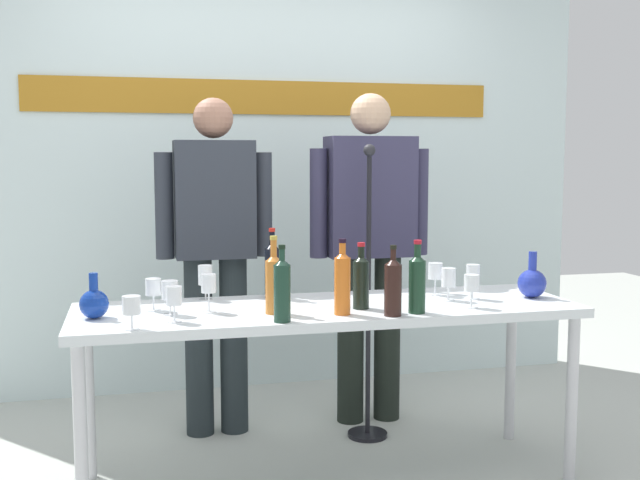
{
  "coord_description": "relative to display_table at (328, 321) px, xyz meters",
  "views": [
    {
      "loc": [
        -0.8,
        -3.12,
        1.41
      ],
      "look_at": [
        0.0,
        0.15,
        1.04
      ],
      "focal_mm": 43.18,
      "sensor_mm": 36.0,
      "label": 1
    }
  ],
  "objects": [
    {
      "name": "wine_glass_left_4",
      "position": [
        -0.81,
        -0.27,
        0.15
      ],
      "size": [
        0.07,
        0.07,
        0.13
      ],
      "color": "white",
      "rests_on": "display_table"
    },
    {
      "name": "wine_bottle_5",
      "position": [
        0.01,
        -0.19,
        0.2
      ],
      "size": [
        0.07,
        0.07,
        0.31
      ],
      "color": "orange",
      "rests_on": "display_table"
    },
    {
      "name": "wine_bottle_2",
      "position": [
        0.31,
        -0.23,
        0.19
      ],
      "size": [
        0.07,
        0.07,
        0.3
      ],
      "color": "#183724",
      "rests_on": "display_table"
    },
    {
      "name": "wine_bottle_0",
      "position": [
        -0.25,
        -0.27,
        0.2
      ],
      "size": [
        0.07,
        0.07,
        0.3
      ],
      "color": "#183628",
      "rests_on": "display_table"
    },
    {
      "name": "wine_glass_right_2",
      "position": [
        0.57,
        -0.19,
        0.17
      ],
      "size": [
        0.06,
        0.06,
        0.14
      ],
      "color": "white",
      "rests_on": "display_table"
    },
    {
      "name": "presenter_right",
      "position": [
        0.4,
        0.71,
        0.29
      ],
      "size": [
        0.64,
        0.22,
        1.73
      ],
      "color": "black",
      "rests_on": "ground"
    },
    {
      "name": "wine_glass_left_1",
      "position": [
        -0.51,
        -0.02,
        0.18
      ],
      "size": [
        0.06,
        0.06,
        0.16
      ],
      "color": "white",
      "rests_on": "display_table"
    },
    {
      "name": "decanter_blue_right",
      "position": [
        0.94,
        -0.03,
        0.14
      ],
      "size": [
        0.13,
        0.13,
        0.21
      ],
      "color": "#22329C",
      "rests_on": "display_table"
    },
    {
      "name": "wine_bottle_1",
      "position": [
        0.12,
        -0.09,
        0.19
      ],
      "size": [
        0.07,
        0.07,
        0.28
      ],
      "color": "black",
      "rests_on": "display_table"
    },
    {
      "name": "wine_bottle_3",
      "position": [
        0.2,
        -0.26,
        0.19
      ],
      "size": [
        0.07,
        0.07,
        0.28
      ],
      "color": "black",
      "rests_on": "display_table"
    },
    {
      "name": "ground_plane",
      "position": [
        0.0,
        0.0,
        -0.71
      ],
      "size": [
        10.0,
        10.0,
        0.0
      ],
      "primitive_type": "plane",
      "color": "#B4B9B1"
    },
    {
      "name": "back_wall",
      "position": [
        0.0,
        1.53,
        0.79
      ],
      "size": [
        3.99,
        0.11,
        3.0
      ],
      "color": "silver",
      "rests_on": "ground"
    },
    {
      "name": "presenter_left",
      "position": [
        -0.4,
        0.71,
        0.26
      ],
      "size": [
        0.58,
        0.22,
        1.69
      ],
      "color": "#1F272A",
      "rests_on": "ground"
    },
    {
      "name": "wine_glass_left_0",
      "position": [
        -0.66,
        -0.03,
        0.16
      ],
      "size": [
        0.07,
        0.07,
        0.14
      ],
      "color": "white",
      "rests_on": "display_table"
    },
    {
      "name": "wine_glass_left_3",
      "position": [
        -0.73,
        0.07,
        0.16
      ],
      "size": [
        0.06,
        0.06,
        0.13
      ],
      "color": "white",
      "rests_on": "display_table"
    },
    {
      "name": "display_table",
      "position": [
        0.0,
        0.0,
        0.0
      ],
      "size": [
        2.13,
        0.65,
        0.77
      ],
      "color": "silver",
      "rests_on": "ground"
    },
    {
      "name": "wine_glass_right_3",
      "position": [
        0.54,
        -0.01,
        0.16
      ],
      "size": [
        0.06,
        0.06,
        0.14
      ],
      "color": "white",
      "rests_on": "display_table"
    },
    {
      "name": "wine_glass_right_0",
      "position": [
        0.66,
        0.0,
        0.17
      ],
      "size": [
        0.06,
        0.06,
        0.15
      ],
      "color": "white",
      "rests_on": "display_table"
    },
    {
      "name": "decanter_blue_left",
      "position": [
        -0.96,
        -0.03,
        0.13
      ],
      "size": [
        0.11,
        0.11,
        0.18
      ],
      "color": "navy",
      "rests_on": "display_table"
    },
    {
      "name": "wine_bottle_4",
      "position": [
        -0.2,
        0.25,
        0.2
      ],
      "size": [
        0.07,
        0.07,
        0.31
      ],
      "color": "black",
      "rests_on": "display_table"
    },
    {
      "name": "wine_glass_left_5",
      "position": [
        -0.66,
        -0.18,
        0.16
      ],
      "size": [
        0.06,
        0.06,
        0.14
      ],
      "color": "white",
      "rests_on": "display_table"
    },
    {
      "name": "wine_bottle_6",
      "position": [
        -0.25,
        -0.11,
        0.2
      ],
      "size": [
        0.07,
        0.07,
        0.32
      ],
      "color": "#CA722A",
      "rests_on": "display_table"
    },
    {
      "name": "wine_glass_right_1",
      "position": [
        0.54,
        0.13,
        0.17
      ],
      "size": [
        0.07,
        0.07,
        0.15
      ],
      "color": "white",
      "rests_on": "display_table"
    },
    {
      "name": "microphone_stand",
      "position": [
        0.32,
        0.47,
        -0.22
      ],
      "size": [
        0.2,
        0.2,
        1.47
      ],
      "color": "black",
      "rests_on": "ground"
    },
    {
      "name": "wine_glass_left_2",
      "position": [
        -0.5,
        0.26,
        0.17
      ],
      "size": [
        0.06,
        0.06,
        0.15
      ],
      "color": "white",
      "rests_on": "display_table"
    }
  ]
}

